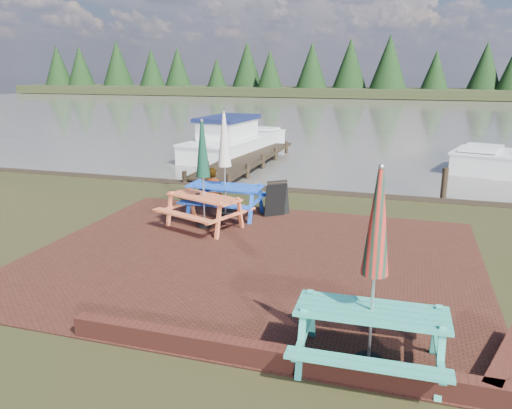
{
  "coord_description": "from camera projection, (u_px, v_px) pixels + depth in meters",
  "views": [
    {
      "loc": [
        2.89,
        -8.09,
        3.74
      ],
      "look_at": [
        -0.07,
        1.52,
        1.0
      ],
      "focal_mm": 35.0,
      "sensor_mm": 36.0,
      "label": 1
    }
  ],
  "objects": [
    {
      "name": "boat_jetty",
      "position": [
        234.0,
        142.0,
        23.33
      ],
      "size": [
        3.17,
        7.28,
        2.05
      ],
      "rotation": [
        0.0,
        0.0,
        -0.11
      ],
      "color": "silver",
      "rests_on": "ground"
    },
    {
      "name": "picnic_table_teal",
      "position": [
        372.0,
        301.0,
        6.26
      ],
      "size": [
        1.94,
        1.74,
        2.64
      ],
      "rotation": [
        0.0,
        0.0,
        0.03
      ],
      "color": "teal",
      "rests_on": "ground"
    },
    {
      "name": "person",
      "position": [
        212.0,
        168.0,
        15.11
      ],
      "size": [
        0.63,
        0.44,
        1.67
      ],
      "primitive_type": "imported",
      "rotation": [
        0.0,
        0.0,
        3.08
      ],
      "color": "gray",
      "rests_on": "ground"
    },
    {
      "name": "brick_wall",
      "position": [
        331.0,
        359.0,
        6.39
      ],
      "size": [
        6.21,
        1.79,
        0.3
      ],
      "color": "#4C1E16",
      "rests_on": "ground"
    },
    {
      "name": "far_treeline",
      "position": [
        393.0,
        72.0,
        69.26
      ],
      "size": [
        120.0,
        10.0,
        8.1
      ],
      "color": "black",
      "rests_on": "ground"
    },
    {
      "name": "picnic_table_blue",
      "position": [
        225.0,
        181.0,
        12.89
      ],
      "size": [
        1.97,
        1.76,
        2.71
      ],
      "rotation": [
        0.0,
        0.0,
        -0.01
      ],
      "color": "blue",
      "rests_on": "ground"
    },
    {
      "name": "ground",
      "position": [
        236.0,
        277.0,
        9.27
      ],
      "size": [
        120.0,
        120.0,
        0.0
      ],
      "primitive_type": "plane",
      "color": "black",
      "rests_on": "ground"
    },
    {
      "name": "water",
      "position": [
        377.0,
        113.0,
        43.38
      ],
      "size": [
        120.0,
        60.0,
        0.02
      ],
      "primitive_type": "cube",
      "color": "#49483F",
      "rests_on": "ground"
    },
    {
      "name": "chalkboard",
      "position": [
        277.0,
        199.0,
        13.0
      ],
      "size": [
        0.58,
        0.82,
        0.9
      ],
      "rotation": [
        0.0,
        0.0,
        0.65
      ],
      "color": "black",
      "rests_on": "ground"
    },
    {
      "name": "picnic_table_red",
      "position": [
        204.0,
        191.0,
        11.94
      ],
      "size": [
        2.33,
        2.21,
        2.59
      ],
      "rotation": [
        0.0,
        0.0,
        -0.36
      ],
      "color": "#E06639",
      "rests_on": "ground"
    },
    {
      "name": "paving",
      "position": [
        252.0,
        258.0,
        10.19
      ],
      "size": [
        9.0,
        7.5,
        0.02
      ],
      "primitive_type": "cube",
      "color": "#391A12",
      "rests_on": "ground"
    },
    {
      "name": "jetty",
      "position": [
        246.0,
        160.0,
        20.63
      ],
      "size": [
        1.76,
        9.08,
        1.0
      ],
      "color": "black",
      "rests_on": "ground"
    }
  ]
}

